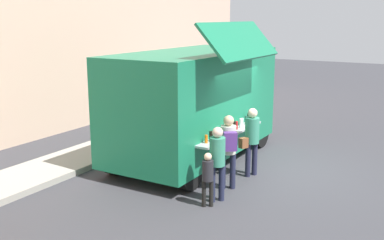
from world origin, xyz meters
TOP-DOWN VIEW (x-y plane):
  - ground_plane at (0.00, 0.00)m, footprint 60.00×60.00m
  - curb_strip at (-4.13, 4.95)m, footprint 28.00×1.60m
  - food_truck_main at (-0.12, 2.33)m, footprint 5.49×3.18m
  - trash_bin at (3.49, 4.65)m, footprint 0.60×0.60m
  - customer_front_ordering at (-0.60, 0.47)m, footprint 0.55×0.38m
  - customer_mid_with_backpack at (-1.70, 0.55)m, footprint 0.55×0.50m
  - customer_rear_waiting at (-2.44, 0.45)m, footprint 0.33×0.33m
  - child_near_queue at (-2.79, 0.48)m, footprint 0.23×0.23m

SIDE VIEW (x-z plane):
  - ground_plane at x=0.00m, z-range 0.00..0.00m
  - curb_strip at x=-4.13m, z-range 0.00..0.15m
  - trash_bin at x=3.49m, z-range 0.00..1.02m
  - child_near_queue at x=-2.79m, z-range 0.11..1.26m
  - customer_rear_waiting at x=-2.44m, z-range 0.16..1.78m
  - customer_front_ordering at x=-0.60m, z-range 0.16..1.85m
  - customer_mid_with_backpack at x=-1.70m, z-range 0.19..1.90m
  - food_truck_main at x=-0.12m, z-range -0.25..3.46m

